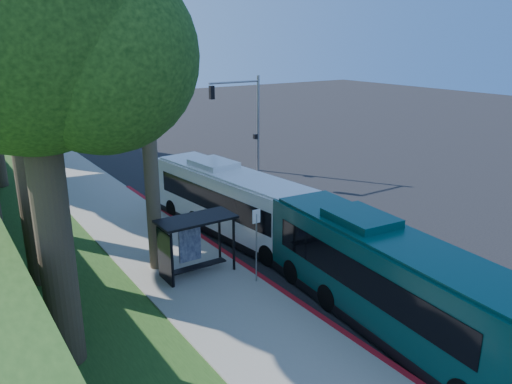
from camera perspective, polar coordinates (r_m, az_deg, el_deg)
ground at (r=27.16m, az=3.64°, el=-3.39°), size 140.00×140.00×0.00m
sidewalk at (r=23.73m, az=-10.62°, el=-6.64°), size 4.50×70.00×0.12m
red_curb at (r=21.47m, az=-0.57°, el=-8.96°), size 0.25×30.00×0.13m
grass_verge at (r=26.99m, az=-26.19°, el=-5.28°), size 8.00×70.00×0.06m
bus_shelter at (r=20.66m, az=-7.59°, el=-4.92°), size 3.20×1.51×2.55m
stop_sign_pole at (r=19.68m, az=0.04°, el=-5.04°), size 0.35×0.06×3.17m
traffic_signal_pole at (r=36.16m, az=-1.11°, el=9.07°), size 4.10×0.30×7.00m
tree_6 at (r=14.37m, az=-24.28°, el=16.46°), size 7.56×7.20×13.74m
white_bus at (r=24.87m, az=-2.40°, el=-1.17°), size 3.62×11.87×3.48m
teal_bus at (r=17.50m, az=15.57°, el=-9.89°), size 3.61×12.19×3.58m
pickup at (r=32.05m, az=-2.18°, el=1.21°), size 2.95×5.38×1.43m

